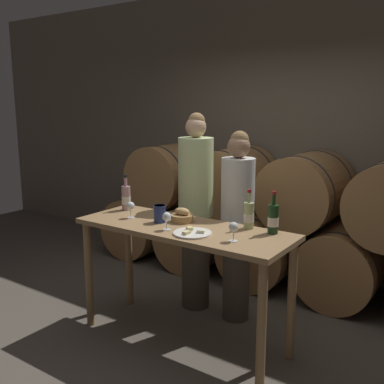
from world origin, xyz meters
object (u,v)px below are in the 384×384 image
at_px(wine_glass_left, 167,217).
at_px(bread_basket, 182,216).
at_px(wine_bottle_rose, 126,198).
at_px(wine_bottle_white, 249,215).
at_px(person_right, 237,224).
at_px(cheese_plate, 192,233).
at_px(wine_glass_center, 234,228).
at_px(person_left, 196,210).
at_px(blue_crock, 160,213).
at_px(wine_bottle_red, 273,219).
at_px(wine_glass_far_left, 131,206).
at_px(tasting_table, 183,244).

bearing_deg(wine_glass_left, bread_basket, 99.11).
xyz_separation_m(wine_bottle_rose, wine_glass_left, (0.69, -0.30, -0.01)).
relative_size(wine_bottle_white, wine_bottle_rose, 0.96).
relative_size(person_right, cheese_plate, 5.90).
bearing_deg(wine_glass_center, wine_bottle_white, 100.22).
relative_size(person_left, bread_basket, 10.07).
bearing_deg(blue_crock, wine_glass_center, -7.65).
relative_size(wine_bottle_red, wine_bottle_white, 1.04).
relative_size(person_left, wine_glass_left, 13.26).
bearing_deg(wine_glass_center, cheese_plate, -176.11).
relative_size(wine_bottle_white, blue_crock, 2.15).
xyz_separation_m(bread_basket, wine_glass_left, (0.04, -0.25, 0.05)).
bearing_deg(person_left, wine_glass_left, -72.43).
bearing_deg(wine_glass_far_left, wine_glass_center, -3.94).
height_order(tasting_table, wine_bottle_white, wine_bottle_white).
bearing_deg(wine_bottle_white, blue_crock, -159.81).
distance_m(person_left, wine_bottle_red, 1.00).
bearing_deg(wine_bottle_white, wine_glass_left, -141.83).
xyz_separation_m(wine_bottle_red, wine_glass_center, (-0.14, -0.33, -0.01)).
bearing_deg(wine_glass_center, person_right, 116.82).
distance_m(wine_bottle_rose, blue_crock, 0.53).
relative_size(tasting_table, wine_glass_center, 12.73).
distance_m(wine_bottle_white, blue_crock, 0.71).
distance_m(tasting_table, person_left, 0.65).
height_order(wine_bottle_white, cheese_plate, wine_bottle_white).
height_order(wine_bottle_rose, wine_glass_far_left, wine_bottle_rose).
bearing_deg(wine_bottle_red, wine_bottle_rose, -177.17).
bearing_deg(wine_glass_center, wine_bottle_rose, 168.18).
bearing_deg(person_left, cheese_plate, -57.52).
bearing_deg(person_right, wine_bottle_white, -50.22).
bearing_deg(tasting_table, cheese_plate, -36.07).
bearing_deg(wine_bottle_white, bread_basket, -166.10).
height_order(wine_bottle_rose, cheese_plate, wine_bottle_rose).
bearing_deg(wine_glass_left, blue_crock, 142.37).
height_order(person_right, wine_glass_left, person_right).
relative_size(tasting_table, wine_bottle_red, 5.53).
height_order(wine_bottle_white, bread_basket, wine_bottle_white).
height_order(tasting_table, wine_bottle_rose, wine_bottle_rose).
xyz_separation_m(tasting_table, wine_bottle_red, (0.65, 0.22, 0.25)).
xyz_separation_m(person_right, blue_crock, (-0.38, -0.59, 0.16)).
height_order(blue_crock, wine_glass_left, blue_crock).
distance_m(wine_bottle_rose, wine_glass_center, 1.26).
bearing_deg(wine_glass_far_left, wine_glass_left, -13.35).
bearing_deg(tasting_table, person_left, 115.15).
distance_m(tasting_table, wine_glass_far_left, 0.56).
height_order(person_left, cheese_plate, person_left).
height_order(wine_bottle_white, wine_glass_far_left, wine_bottle_white).
relative_size(person_right, wine_bottle_red, 5.31).
bearing_deg(bread_basket, cheese_plate, -41.98).
height_order(tasting_table, bread_basket, bread_basket).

